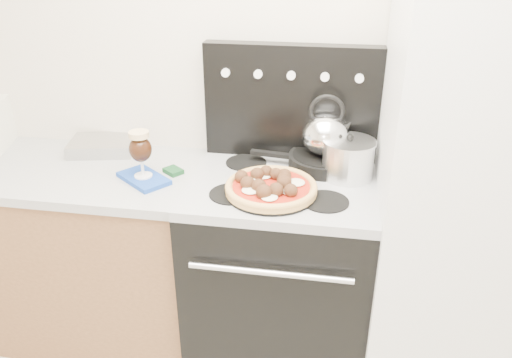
% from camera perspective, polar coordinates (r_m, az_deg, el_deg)
% --- Properties ---
extents(room_shell, '(3.52, 3.01, 2.52)m').
position_cam_1_polar(room_shell, '(1.14, -5.78, -4.61)').
color(room_shell, beige).
rests_on(room_shell, ground).
extents(base_cabinet, '(1.45, 0.60, 0.86)m').
position_cam_1_polar(base_cabinet, '(2.66, -21.76, -7.70)').
color(base_cabinet, brown).
rests_on(base_cabinet, ground).
extents(countertop, '(1.48, 0.63, 0.04)m').
position_cam_1_polar(countertop, '(2.45, -23.49, 1.11)').
color(countertop, '#AEAEAF').
rests_on(countertop, base_cabinet).
extents(stove_body, '(0.76, 0.65, 0.88)m').
position_cam_1_polar(stove_body, '(2.30, 2.77, -10.98)').
color(stove_body, black).
rests_on(stove_body, ground).
extents(cooktop, '(0.76, 0.65, 0.04)m').
position_cam_1_polar(cooktop, '(2.06, 3.05, -0.73)').
color(cooktop, '#ADADB2').
rests_on(cooktop, stove_body).
extents(backguard, '(0.76, 0.08, 0.50)m').
position_cam_1_polar(backguard, '(2.21, 4.06, 8.75)').
color(backguard, black).
rests_on(backguard, cooktop).
extents(fridge, '(0.64, 0.68, 1.90)m').
position_cam_1_polar(fridge, '(2.07, 22.66, -1.20)').
color(fridge, silver).
rests_on(fridge, ground).
extents(foil_sheet, '(0.33, 0.27, 0.06)m').
position_cam_1_polar(foil_sheet, '(2.48, -17.11, 3.68)').
color(foil_sheet, silver).
rests_on(foil_sheet, countertop).
extents(oven_mitt, '(0.26, 0.24, 0.02)m').
position_cam_1_polar(oven_mitt, '(2.14, -12.72, 0.07)').
color(oven_mitt, '#1A43A9').
rests_on(oven_mitt, countertop).
extents(beer_glass, '(0.12, 0.12, 0.20)m').
position_cam_1_polar(beer_glass, '(2.10, -13.01, 2.80)').
color(beer_glass, black).
rests_on(beer_glass, oven_mitt).
extents(pizza_pan, '(0.38, 0.38, 0.01)m').
position_cam_1_polar(pizza_pan, '(1.94, 1.73, -1.57)').
color(pizza_pan, black).
rests_on(pizza_pan, cooktop).
extents(pizza, '(0.36, 0.36, 0.05)m').
position_cam_1_polar(pizza, '(1.93, 1.74, -0.76)').
color(pizza, gold).
rests_on(pizza, pizza_pan).
extents(skillet, '(0.34, 0.34, 0.05)m').
position_cam_1_polar(skillet, '(2.18, 7.74, 2.09)').
color(skillet, black).
rests_on(skillet, cooktop).
extents(tea_kettle, '(0.26, 0.26, 0.22)m').
position_cam_1_polar(tea_kettle, '(2.13, 7.97, 5.51)').
color(tea_kettle, silver).
rests_on(tea_kettle, skillet).
extents(stock_pot, '(0.27, 0.27, 0.15)m').
position_cam_1_polar(stock_pot, '(2.08, 10.48, 2.15)').
color(stock_pot, silver).
rests_on(stock_pot, cooktop).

